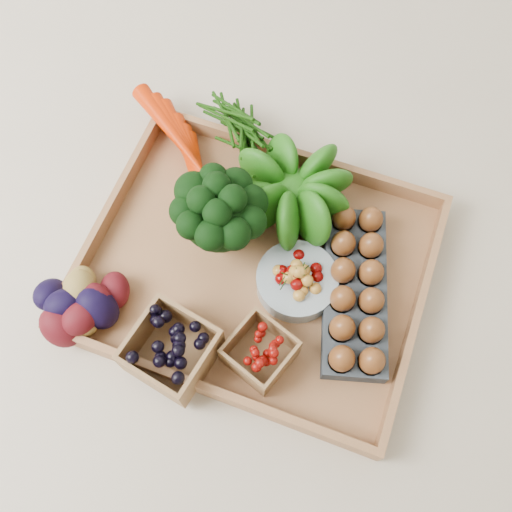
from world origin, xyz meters
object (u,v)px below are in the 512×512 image
(egg_carton, at_px, (354,292))
(cherry_bowl, at_px, (297,281))
(tray, at_px, (256,268))
(broccoli, at_px, (220,225))

(egg_carton, bearing_deg, cherry_bowl, 173.45)
(cherry_bowl, bearing_deg, tray, 174.04)
(broccoli, bearing_deg, tray, -19.60)
(broccoli, relative_size, cherry_bowl, 1.16)
(tray, bearing_deg, broccoli, 160.40)
(broccoli, distance_m, egg_carton, 0.24)
(egg_carton, bearing_deg, broccoli, 159.70)
(tray, bearing_deg, cherry_bowl, -5.96)
(tray, distance_m, broccoli, 0.10)
(broccoli, xyz_separation_m, cherry_bowl, (0.14, -0.03, -0.04))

